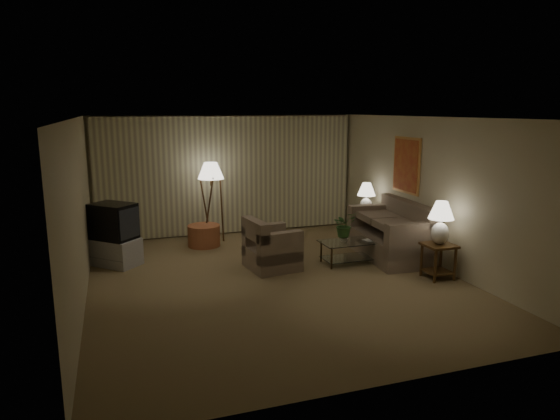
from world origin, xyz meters
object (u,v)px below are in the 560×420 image
Objects in this scene: coffee_table at (351,248)px; ottoman at (204,236)px; armchair at (272,249)px; floor_lamp at (212,200)px; crt_tv at (113,221)px; sofa at (389,235)px; table_lamp_far at (366,196)px; side_table_far at (365,223)px; side_table_near at (438,255)px; tv_cabinet at (115,252)px; vase at (344,238)px; table_lamp_near at (441,219)px.

ottoman is at bearing 139.64° from coffee_table.
armchair is 0.63× the size of floor_lamp.
crt_tv is (-4.18, 1.27, 0.55)m from coffee_table.
floor_lamp reaches higher than ottoman.
sofa is 1.92× the size of armchair.
crt_tv is (-5.20, -0.08, -0.17)m from table_lamp_far.
armchair is 1.82× the size of side_table_far.
sofa reaches higher than armchair.
side_table_far is (0.00, 2.60, -0.02)m from side_table_near.
table_lamp_far reaches higher than tv_cabinet.
side_table_far is at bearing 49.12° from vase.
ottoman is (1.78, 0.77, -0.03)m from tv_cabinet.
floor_lamp is (-3.17, 3.64, 0.50)m from side_table_near.
side_table_near is at bearing -48.92° from floor_lamp.
coffee_table is 4.37m from tv_cabinet.
sofa is 5.20m from crt_tv.
crt_tv is 6.11× the size of vase.
ottoman is at bearing 168.60° from table_lamp_far.
floor_lamp is at bearing 131.08° from side_table_near.
vase reaches higher than tv_cabinet.
sofa is 2.26× the size of crt_tv.
table_lamp_near is 0.79× the size of crt_tv.
vase is (-1.17, 1.25, -0.54)m from table_lamp_near.
table_lamp_far is 0.60× the size of coffee_table.
side_table_near is 2.60m from side_table_far.
table_lamp_near reaches higher than table_lamp_far.
coffee_table is 4.41m from crt_tv.
table_lamp_far is (2.52, 1.19, 0.63)m from armchair.
side_table_near is at bearing 18.16° from tv_cabinet.
coffee_table is at bearing -127.03° from side_table_far.
tv_cabinet is 6.63× the size of vase.
sofa is 3.49× the size of side_table_far.
floor_lamp reaches higher than side_table_far.
side_table_far is 0.82× the size of table_lamp_near.
side_table_near is at bearing 10.90° from sofa.
coffee_table is (-0.87, -0.10, -0.15)m from sofa.
table_lamp_near is (0.15, -1.35, 0.60)m from sofa.
sofa reaches higher than side_table_far.
floor_lamp reaches higher than sofa.
sofa is 1.22× the size of floor_lamp.
crt_tv is 0.54× the size of floor_lamp.
table_lamp_near is 4.86× the size of vase.
side_table_near is at bearing -90.00° from table_lamp_far.
sofa is at bearing 30.97° from crt_tv.
vase is at bearing -180.00° from coffee_table.
table_lamp_far is 3.57m from ottoman.
armchair is at bearing -86.80° from sofa.
floor_lamp reaches higher than vase.
side_table_far reaches higher than tv_cabinet.
crt_tv reaches higher than ottoman.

